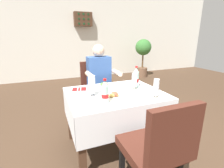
# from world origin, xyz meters

# --- Properties ---
(ground_plane) EXTENTS (11.00, 11.00, 0.00)m
(ground_plane) POSITION_xyz_m (0.00, 0.00, 0.00)
(ground_plane) COLOR #473323
(back_wall) EXTENTS (11.00, 0.12, 2.80)m
(back_wall) POSITION_xyz_m (0.00, 4.02, 1.40)
(back_wall) COLOR silver
(back_wall) RESTS_ON ground
(main_dining_table) EXTENTS (1.12, 0.88, 0.73)m
(main_dining_table) POSITION_xyz_m (-0.13, 0.08, 0.56)
(main_dining_table) COLOR white
(main_dining_table) RESTS_ON ground
(chair_far_diner_seat) EXTENTS (0.44, 0.50, 0.97)m
(chair_far_diner_seat) POSITION_xyz_m (-0.13, 0.91, 0.55)
(chair_far_diner_seat) COLOR #4C2319
(chair_far_diner_seat) RESTS_ON ground
(chair_near_camera_side) EXTENTS (0.44, 0.50, 0.97)m
(chair_near_camera_side) POSITION_xyz_m (-0.13, -0.75, 0.55)
(chair_near_camera_side) COLOR #4C2319
(chair_near_camera_side) RESTS_ON ground
(seated_diner_far) EXTENTS (0.50, 0.46, 1.26)m
(seated_diner_far) POSITION_xyz_m (-0.08, 0.80, 0.71)
(seated_diner_far) COLOR #282D42
(seated_diner_far) RESTS_ON ground
(plate_near_camera) EXTENTS (0.24, 0.24, 0.06)m
(plate_near_camera) POSITION_xyz_m (-0.20, -0.06, 0.75)
(plate_near_camera) COLOR white
(plate_near_camera) RESTS_ON main_dining_table
(plate_far_diner) EXTENTS (0.25, 0.25, 0.07)m
(plate_far_diner) POSITION_xyz_m (-0.16, 0.32, 0.75)
(plate_far_diner) COLOR white
(plate_far_diner) RESTS_ON main_dining_table
(beer_glass_left) EXTENTS (0.08, 0.08, 0.23)m
(beer_glass_left) POSITION_xyz_m (-0.41, 0.08, 0.85)
(beer_glass_left) COLOR white
(beer_glass_left) RESTS_ON main_dining_table
(beer_glass_middle) EXTENTS (0.07, 0.07, 0.21)m
(beer_glass_middle) POSITION_xyz_m (0.21, -0.24, 0.84)
(beer_glass_middle) COLOR white
(beer_glass_middle) RESTS_ON main_dining_table
(beer_glass_right) EXTENTS (0.07, 0.07, 0.21)m
(beer_glass_right) POSITION_xyz_m (0.14, 0.11, 0.84)
(beer_glass_right) COLOR white
(beer_glass_right) RESTS_ON main_dining_table
(cola_bottle_primary) EXTENTS (0.07, 0.07, 0.28)m
(cola_bottle_primary) POSITION_xyz_m (0.21, 0.19, 0.86)
(cola_bottle_primary) COLOR silver
(cola_bottle_primary) RESTS_ON main_dining_table
(cola_bottle_secondary) EXTENTS (0.07, 0.07, 0.26)m
(cola_bottle_secondary) POSITION_xyz_m (-0.35, -0.19, 0.85)
(cola_bottle_secondary) COLOR silver
(cola_bottle_secondary) RESTS_ON main_dining_table
(napkin_cutlery_set) EXTENTS (0.20, 0.20, 0.01)m
(napkin_cutlery_set) POSITION_xyz_m (-0.50, 0.36, 0.74)
(napkin_cutlery_set) COLOR maroon
(napkin_cutlery_set) RESTS_ON main_dining_table
(potted_plant_corner) EXTENTS (0.53, 0.53, 1.28)m
(potted_plant_corner) POSITION_xyz_m (2.22, 3.22, 0.84)
(potted_plant_corner) COLOR brown
(potted_plant_corner) RESTS_ON ground
(wall_bottle_rack) EXTENTS (0.56, 0.21, 0.42)m
(wall_bottle_rack) POSITION_xyz_m (0.36, 3.86, 1.88)
(wall_bottle_rack) COLOR #472D1E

